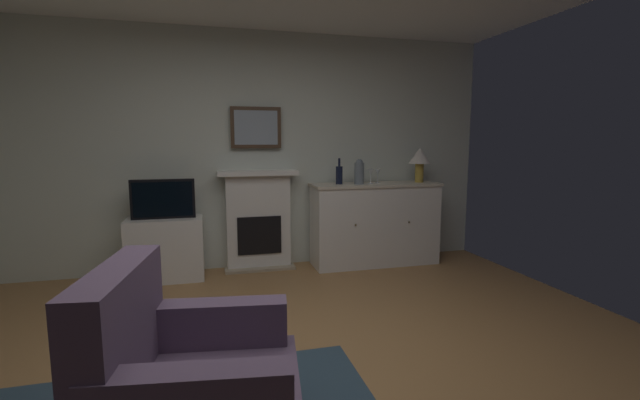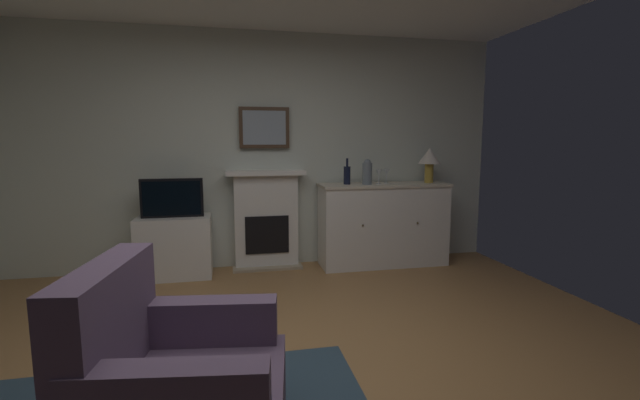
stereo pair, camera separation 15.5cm
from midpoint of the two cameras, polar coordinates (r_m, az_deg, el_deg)
name	(u,v)px [view 1 (the left image)]	position (r m, az deg, el deg)	size (l,w,h in m)	color
ground_plane	(301,392)	(2.80, -4.31, -23.95)	(5.52, 5.18, 0.10)	#9E7042
wall_rear	(251,151)	(4.92, -10.03, 6.34)	(5.52, 0.06, 2.61)	silver
fireplace_unit	(258,220)	(4.88, -9.06, -2.62)	(0.87, 0.30, 1.10)	white
framed_picture	(256,128)	(4.85, -9.38, 9.41)	(0.55, 0.04, 0.45)	#473323
sideboard_cabinet	(375,224)	(5.03, 6.36, -3.13)	(1.47, 0.49, 0.94)	white
table_lamp	(420,158)	(5.17, 12.20, 5.41)	(0.26, 0.26, 0.40)	#B79338
wine_bottle	(339,175)	(4.81, 1.63, 3.37)	(0.08, 0.08, 0.29)	black
wine_glass_left	(371,173)	(4.89, 5.81, 3.57)	(0.07, 0.07, 0.16)	silver
wine_glass_center	(378,172)	(4.99, 6.76, 3.63)	(0.07, 0.07, 0.16)	silver
vase_decorative	(359,172)	(4.83, 4.28, 3.74)	(0.11, 0.11, 0.28)	slate
tv_cabinet	(166,249)	(4.77, -20.60, -6.06)	(0.75, 0.42, 0.64)	white
tv_set	(163,199)	(4.65, -20.93, 0.12)	(0.62, 0.07, 0.40)	black
armchair	(189,389)	(2.08, -19.17, -22.54)	(0.91, 0.88, 0.92)	#604C66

